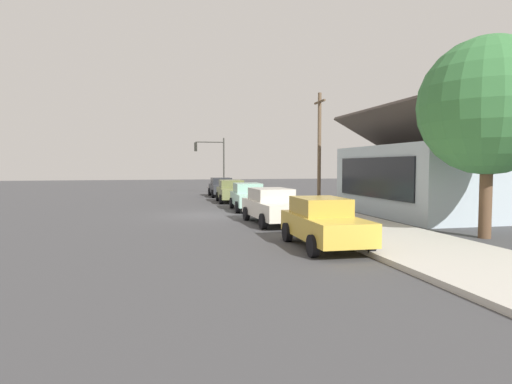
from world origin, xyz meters
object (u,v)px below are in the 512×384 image
car_ivory (273,206)px  car_mustard (323,222)px  car_charcoal (222,187)px  car_olive (232,191)px  utility_pole_wooden (319,146)px  fire_hydrant_red (257,197)px  shade_tree (488,107)px  traffic_light_main (212,156)px  car_seafoam (248,197)px

car_ivory → car_mustard: 6.00m
car_charcoal → car_mustard: (23.99, -0.12, -0.00)m
car_olive → utility_pole_wooden: size_ratio=0.60×
car_ivory → car_charcoal: bearing=177.1°
car_charcoal → car_ivory: bearing=0.6°
car_ivory → utility_pole_wooden: utility_pole_wooden is taller
car_mustard → fire_hydrant_red: car_mustard is taller
car_olive → car_ivory: size_ratio=0.92×
car_charcoal → shade_tree: bearing=16.2°
car_ivory → fire_hydrant_red: 10.18m
car_ivory → shade_tree: 9.45m
car_olive → utility_pole_wooden: utility_pole_wooden is taller
car_ivory → shade_tree: size_ratio=0.67×
car_charcoal → traffic_light_main: traffic_light_main is taller
shade_tree → fire_hydrant_red: 16.99m
shade_tree → traffic_light_main: bearing=-166.3°
shade_tree → car_seafoam: bearing=-151.4°
shade_tree → car_mustard: bearing=-86.6°
shade_tree → utility_pole_wooden: (-14.38, -0.96, -0.83)m
car_charcoal → car_olive: size_ratio=1.01×
car_ivory → traffic_light_main: bearing=178.1°
shade_tree → fire_hydrant_red: (-15.68, -4.96, -4.26)m
car_seafoam → traffic_light_main: bearing=-176.3°
utility_pole_wooden → fire_hydrant_red: utility_pole_wooden is taller
car_mustard → utility_pole_wooden: 16.03m
traffic_light_main → car_ivory: bearing=0.3°
car_seafoam → car_mustard: (12.11, -0.02, -0.00)m
car_seafoam → car_ivory: size_ratio=0.92×
car_olive → car_ivory: same height
fire_hydrant_red → car_mustard: bearing=-5.1°
car_mustard → traffic_light_main: 27.58m
car_olive → car_ivory: 11.96m
car_seafoam → shade_tree: (11.72, 6.38, 3.95)m
car_charcoal → fire_hydrant_red: (7.93, 1.31, -0.32)m
utility_pole_wooden → car_charcoal: bearing=-150.1°
car_seafoam → traffic_light_main: 15.58m
utility_pole_wooden → car_seafoam: bearing=-63.9°
car_olive → car_charcoal: bearing=-178.7°
shade_tree → car_ivory: bearing=-130.9°
car_seafoam → traffic_light_main: size_ratio=0.86×
shade_tree → utility_pole_wooden: size_ratio=0.97×
shade_tree → utility_pole_wooden: utility_pole_wooden is taller
car_seafoam → traffic_light_main: traffic_light_main is taller
traffic_light_main → fire_hydrant_red: 11.89m
car_seafoam → car_mustard: same height
utility_pole_wooden → fire_hydrant_red: size_ratio=10.56×
car_seafoam → car_olive: bearing=-176.9°
car_mustard → fire_hydrant_red: (-16.06, 1.43, -0.32)m
utility_pole_wooden → fire_hydrant_red: bearing=-108.1°
car_charcoal → car_seafoam: same height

